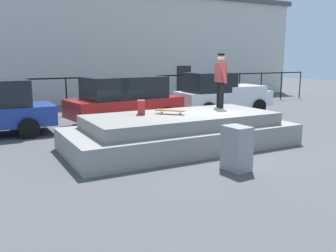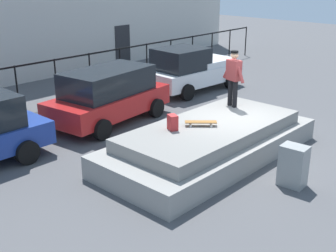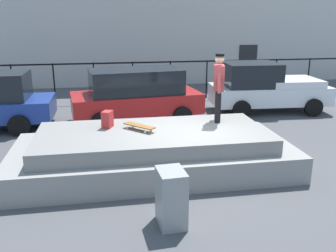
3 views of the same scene
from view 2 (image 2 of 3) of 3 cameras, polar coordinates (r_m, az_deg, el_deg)
ground_plane at (r=12.70m, az=8.65°, el=-2.80°), size 60.00×60.00×0.00m
concrete_ledge at (r=11.89m, az=5.48°, el=-2.04°), size 6.36×2.87×0.94m
skateboarder at (r=13.04m, az=8.48°, el=6.57°), size 0.35×0.91×1.66m
skateboard at (r=11.51m, az=4.26°, el=0.50°), size 0.71×0.74×0.12m
backpack at (r=11.18m, az=0.60°, el=0.48°), size 0.29×0.34×0.39m
car_red_hatchback_mid at (r=14.51m, az=-7.71°, el=4.05°), size 4.44×2.49×1.78m
car_white_pickup_far at (r=18.27m, az=2.99°, el=7.37°), size 4.37×2.27×1.83m
utility_box at (r=10.67m, az=15.88°, el=-4.98°), size 0.48×0.63×0.99m
fence_row at (r=17.56m, az=-12.18°, el=7.16°), size 24.06×0.06×1.64m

